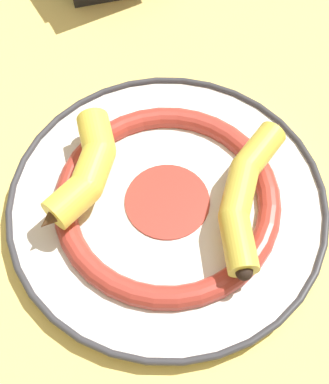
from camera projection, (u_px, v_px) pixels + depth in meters
name	position (u px, v px, depth m)	size (l,w,h in m)	color
ground_plane	(151.00, 234.00, 0.64)	(2.80, 2.80, 0.00)	#E5CC6B
decorative_bowl	(165.00, 201.00, 0.64)	(0.39, 0.39, 0.04)	white
banana_a	(86.00, 170.00, 0.62)	(0.08, 0.17, 0.04)	yellow
banana_b	(246.00, 191.00, 0.61)	(0.08, 0.21, 0.03)	gold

